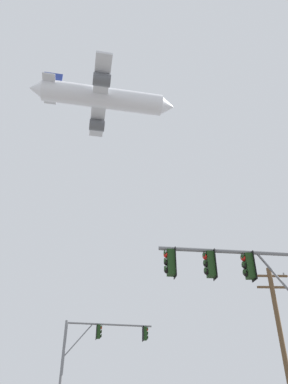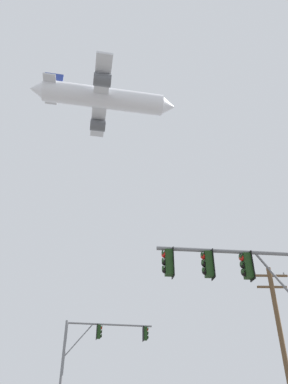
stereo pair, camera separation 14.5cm
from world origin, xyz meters
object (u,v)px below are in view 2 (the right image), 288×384
(signal_pole_near, at_px, (249,290))
(utility_pole, at_px, (282,340))
(airplane, at_px, (104,98))
(signal_pole_far, at_px, (95,347))

(signal_pole_near, xyz_separation_m, utility_pole, (4.46, 9.15, -0.27))
(utility_pole, height_order, airplane, airplane)
(signal_pole_near, relative_size, airplane, 0.28)
(signal_pole_near, height_order, signal_pole_far, signal_pole_far)
(signal_pole_near, xyz_separation_m, airplane, (-9.07, 29.16, 38.50))
(airplane, bearing_deg, signal_pole_far, -80.21)
(signal_pole_near, relative_size, utility_pole, 0.73)
(signal_pole_near, bearing_deg, airplane, 107.28)
(signal_pole_far, xyz_separation_m, utility_pole, (10.99, -5.28, -0.25))
(signal_pole_far, distance_m, utility_pole, 12.19)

